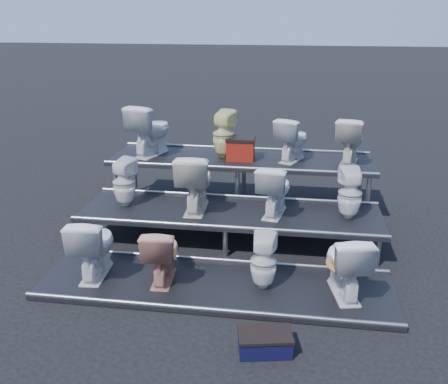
# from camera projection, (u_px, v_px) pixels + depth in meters

# --- Properties ---
(ground) EXTENTS (80.00, 80.00, 0.00)m
(ground) POSITION_uv_depth(u_px,v_px,m) (230.00, 241.00, 7.18)
(ground) COLOR black
(ground) RESTS_ON ground
(tier_front) EXTENTS (4.20, 1.20, 0.06)m
(tier_front) POSITION_uv_depth(u_px,v_px,m) (215.00, 285.00, 5.97)
(tier_front) COLOR black
(tier_front) RESTS_ON ground
(tier_mid) EXTENTS (4.20, 1.20, 0.46)m
(tier_mid) POSITION_uv_depth(u_px,v_px,m) (230.00, 226.00, 7.10)
(tier_mid) COLOR black
(tier_mid) RESTS_ON ground
(tier_back) EXTENTS (4.20, 1.20, 0.86)m
(tier_back) POSITION_uv_depth(u_px,v_px,m) (241.00, 183.00, 8.24)
(tier_back) COLOR black
(tier_back) RESTS_ON ground
(toilet_0) EXTENTS (0.48, 0.79, 0.78)m
(toilet_0) POSITION_uv_depth(u_px,v_px,m) (93.00, 245.00, 6.03)
(toilet_0) COLOR silver
(toilet_0) RESTS_ON tier_front
(toilet_1) EXTENTS (0.44, 0.71, 0.70)m
(toilet_1) POSITION_uv_depth(u_px,v_px,m) (162.00, 253.00, 5.92)
(toilet_1) COLOR tan
(toilet_1) RESTS_ON tier_front
(toilet_2) EXTENTS (0.32, 0.33, 0.68)m
(toilet_2) POSITION_uv_depth(u_px,v_px,m) (264.00, 261.00, 5.76)
(toilet_2) COLOR silver
(toilet_2) RESTS_ON tier_front
(toilet_3) EXTENTS (0.58, 0.83, 0.78)m
(toilet_3) POSITION_uv_depth(u_px,v_px,m) (345.00, 263.00, 5.62)
(toilet_3) COLOR silver
(toilet_3) RESTS_ON tier_front
(toilet_4) EXTENTS (0.41, 0.42, 0.70)m
(toilet_4) POSITION_uv_depth(u_px,v_px,m) (124.00, 182.00, 7.11)
(toilet_4) COLOR silver
(toilet_4) RESTS_ON tier_mid
(toilet_5) EXTENTS (0.49, 0.83, 0.84)m
(toilet_5) POSITION_uv_depth(u_px,v_px,m) (195.00, 181.00, 6.95)
(toilet_5) COLOR silver
(toilet_5) RESTS_ON tier_mid
(toilet_6) EXTENTS (0.53, 0.77, 0.73)m
(toilet_6) POSITION_uv_depth(u_px,v_px,m) (275.00, 189.00, 6.81)
(toilet_6) COLOR silver
(toilet_6) RESTS_ON tier_mid
(toilet_7) EXTENTS (0.37, 0.37, 0.71)m
(toilet_7) POSITION_uv_depth(u_px,v_px,m) (350.00, 193.00, 6.68)
(toilet_7) COLOR silver
(toilet_7) RESTS_ON tier_mid
(toilet_8) EXTENTS (0.71, 0.93, 0.84)m
(toilet_8) POSITION_uv_depth(u_px,v_px,m) (150.00, 130.00, 8.15)
(toilet_8) COLOR silver
(toilet_8) RESTS_ON tier_back
(toilet_9) EXTENTS (0.44, 0.45, 0.77)m
(toilet_9) POSITION_uv_depth(u_px,v_px,m) (224.00, 134.00, 8.00)
(toilet_9) COLOR beige
(toilet_9) RESTS_ON tier_back
(toilet_10) EXTENTS (0.63, 0.78, 0.70)m
(toilet_10) POSITION_uv_depth(u_px,v_px,m) (293.00, 139.00, 7.86)
(toilet_10) COLOR silver
(toilet_10) RESTS_ON tier_back
(toilet_11) EXTENTS (0.55, 0.78, 0.73)m
(toilet_11) POSITION_uv_depth(u_px,v_px,m) (350.00, 140.00, 7.73)
(toilet_11) COLOR silver
(toilet_11) RESTS_ON tier_back
(red_crate) EXTENTS (0.44, 0.35, 0.31)m
(red_crate) POSITION_uv_depth(u_px,v_px,m) (241.00, 150.00, 7.98)
(red_crate) COLOR maroon
(red_crate) RESTS_ON tier_back
(step_stool) EXTENTS (0.55, 0.39, 0.18)m
(step_stool) POSITION_uv_depth(u_px,v_px,m) (265.00, 344.00, 4.84)
(step_stool) COLOR black
(step_stool) RESTS_ON ground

